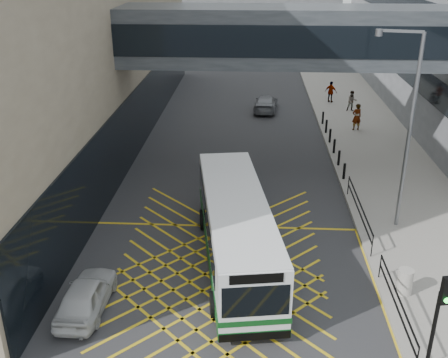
% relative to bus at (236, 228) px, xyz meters
% --- Properties ---
extents(ground, '(120.00, 120.00, 0.00)m').
position_rel_bus_xyz_m(ground, '(-0.61, -1.63, -1.53)').
color(ground, '#333335').
extents(skybridge, '(20.00, 4.10, 3.00)m').
position_rel_bus_xyz_m(skybridge, '(2.39, 10.37, 5.97)').
color(skybridge, '#3A3F44').
rests_on(skybridge, ground).
extents(pavement, '(6.00, 54.00, 0.16)m').
position_rel_bus_xyz_m(pavement, '(8.39, 13.37, -1.45)').
color(pavement, gray).
rests_on(pavement, ground).
extents(box_junction, '(12.00, 9.00, 0.01)m').
position_rel_bus_xyz_m(box_junction, '(-0.61, -1.63, -1.53)').
color(box_junction, gold).
rests_on(box_junction, ground).
extents(bus, '(3.88, 10.45, 2.86)m').
position_rel_bus_xyz_m(bus, '(0.00, 0.00, 0.00)').
color(bus, white).
rests_on(bus, ground).
extents(car_white, '(1.69, 3.95, 1.24)m').
position_rel_bus_xyz_m(car_white, '(-5.11, -3.49, -0.91)').
color(car_white, silver).
rests_on(car_white, ground).
extents(car_dark, '(2.42, 4.72, 1.41)m').
position_rel_bus_xyz_m(car_dark, '(-0.29, 7.21, -0.83)').
color(car_dark, black).
rests_on(car_dark, ground).
extents(car_silver, '(2.18, 4.33, 1.30)m').
position_rel_bus_xyz_m(car_silver, '(1.59, 22.10, -0.89)').
color(car_silver, gray).
rests_on(car_silver, ground).
extents(traffic_light, '(0.29, 0.46, 3.83)m').
position_rel_bus_xyz_m(traffic_light, '(5.66, -6.68, 1.12)').
color(traffic_light, black).
rests_on(traffic_light, pavement).
extents(street_lamp, '(1.96, 0.61, 8.63)m').
position_rel_bus_xyz_m(street_lamp, '(7.05, 3.25, 3.54)').
color(street_lamp, slate).
rests_on(street_lamp, pavement).
extents(litter_bin, '(0.56, 0.56, 0.98)m').
position_rel_bus_xyz_m(litter_bin, '(6.22, -2.09, -0.89)').
color(litter_bin, '#ADA89E').
rests_on(litter_bin, pavement).
extents(kerb_railings, '(0.05, 12.54, 1.00)m').
position_rel_bus_xyz_m(kerb_railings, '(5.54, 0.15, -0.65)').
color(kerb_railings, black).
rests_on(kerb_railings, pavement).
extents(bollards, '(0.14, 10.14, 0.90)m').
position_rel_bus_xyz_m(bollards, '(5.64, 13.37, -0.92)').
color(bollards, black).
rests_on(bollards, pavement).
extents(pedestrian_a, '(0.87, 0.73, 1.86)m').
position_rel_bus_xyz_m(pedestrian_a, '(7.78, 17.09, -0.44)').
color(pedestrian_a, gray).
rests_on(pedestrian_a, pavement).
extents(pedestrian_b, '(0.79, 0.48, 1.58)m').
position_rel_bus_xyz_m(pedestrian_b, '(8.26, 21.85, -0.59)').
color(pedestrian_b, gray).
rests_on(pedestrian_b, pavement).
extents(pedestrian_c, '(1.12, 0.93, 1.72)m').
position_rel_bus_xyz_m(pedestrian_c, '(6.95, 24.37, -0.51)').
color(pedestrian_c, gray).
rests_on(pedestrian_c, pavement).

